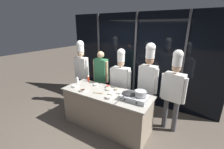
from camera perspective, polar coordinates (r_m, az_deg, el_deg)
ground_plane at (r=3.88m, az=-2.05°, el=-18.79°), size 24.00×24.00×0.00m
window_wall_back at (r=4.63m, az=8.89°, el=5.68°), size 4.72×0.09×2.70m
demo_counter at (r=3.63m, az=-2.13°, el=-13.11°), size 2.09×0.79×0.89m
portable_stove at (r=3.10m, az=8.54°, el=-8.57°), size 0.54×0.39×0.11m
frying_pan at (r=3.10m, az=6.46°, el=-6.75°), size 0.29×0.50×0.05m
stock_pot at (r=3.01m, az=10.83°, el=-7.06°), size 0.25×0.23×0.12m
squeeze_bottle_clear at (r=4.03m, az=-13.04°, el=-2.01°), size 0.06×0.06×0.17m
squeeze_bottle_chili at (r=4.09m, az=-9.04°, el=-1.41°), size 0.06×0.06×0.18m
prep_bowl_garlic at (r=3.80m, az=-6.02°, el=-3.82°), size 0.13×0.13×0.04m
prep_bowl_mushrooms at (r=3.51m, az=1.76°, el=-5.54°), size 0.10×0.10×0.04m
prep_bowl_chili_flakes at (r=3.65m, az=-1.49°, el=-4.51°), size 0.11×0.11×0.05m
prep_bowl_ginger at (r=3.52m, az=-1.22°, el=-5.54°), size 0.15×0.15×0.04m
prep_bowl_onion at (r=3.27m, az=-0.21°, el=-7.38°), size 0.14×0.14×0.05m
prep_bowl_noodles at (r=3.34m, az=2.93°, el=-6.93°), size 0.10×0.10×0.04m
prep_bowl_soy_glaze at (r=3.52m, az=-11.15°, el=-5.89°), size 0.15×0.15×0.04m
prep_bowl_bean_sprouts at (r=3.79m, az=-13.96°, el=-4.30°), size 0.13×0.13×0.04m
prep_bowl_shrimp at (r=3.13m, az=-1.28°, el=-8.62°), size 0.13×0.13×0.05m
serving_spoon_slotted at (r=3.35m, az=-4.75°, el=-7.14°), size 0.23×0.10×0.02m
chef_head at (r=4.55m, az=-11.53°, el=2.99°), size 0.49×0.22×1.93m
person_guest at (r=4.25m, az=-4.16°, el=0.24°), size 0.48×0.20×1.67m
chef_sous at (r=3.88m, az=3.29°, el=-1.82°), size 0.59×0.26×1.80m
chef_line at (r=3.62m, az=13.69°, el=-0.80°), size 0.49×0.22×1.97m
chef_pastry at (r=3.49m, az=22.47°, el=-4.26°), size 0.54×0.29×1.87m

